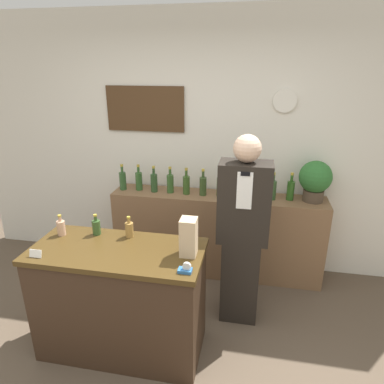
{
  "coord_description": "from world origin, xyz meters",
  "views": [
    {
      "loc": [
        0.6,
        -1.53,
        2.17
      ],
      "look_at": [
        0.09,
        1.14,
        1.15
      ],
      "focal_mm": 32.0,
      "sensor_mm": 36.0,
      "label": 1
    }
  ],
  "objects_px": {
    "potted_plant": "(315,179)",
    "paper_bag": "(189,237)",
    "shopkeeper": "(242,233)",
    "tape_dispenser": "(186,269)"
  },
  "relations": [
    {
      "from": "potted_plant",
      "to": "tape_dispenser",
      "type": "height_order",
      "value": "potted_plant"
    },
    {
      "from": "potted_plant",
      "to": "paper_bag",
      "type": "bearing_deg",
      "value": -129.08
    },
    {
      "from": "potted_plant",
      "to": "paper_bag",
      "type": "xyz_separation_m",
      "value": [
        -1.0,
        -1.24,
        -0.08
      ]
    },
    {
      "from": "potted_plant",
      "to": "tape_dispenser",
      "type": "distance_m",
      "value": 1.77
    },
    {
      "from": "shopkeeper",
      "to": "tape_dispenser",
      "type": "relative_size",
      "value": 18.6
    },
    {
      "from": "potted_plant",
      "to": "tape_dispenser",
      "type": "relative_size",
      "value": 4.51
    },
    {
      "from": "shopkeeper",
      "to": "tape_dispenser",
      "type": "bearing_deg",
      "value": -113.9
    },
    {
      "from": "shopkeeper",
      "to": "paper_bag",
      "type": "distance_m",
      "value": 0.67
    },
    {
      "from": "shopkeeper",
      "to": "paper_bag",
      "type": "bearing_deg",
      "value": -123.92
    },
    {
      "from": "shopkeeper",
      "to": "potted_plant",
      "type": "xyz_separation_m",
      "value": [
        0.65,
        0.71,
        0.29
      ]
    }
  ]
}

